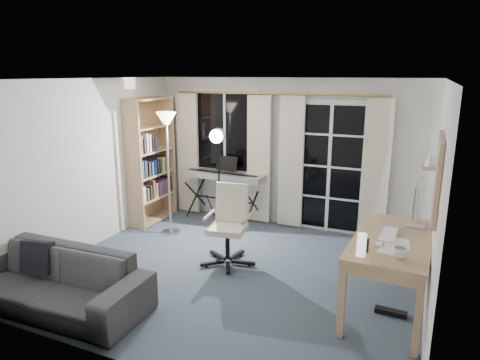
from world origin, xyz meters
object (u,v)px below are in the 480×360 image
at_px(monitor, 418,200).
at_px(keyboard_piano, 224,176).
at_px(torchiere_lamp, 167,137).
at_px(studio_light, 218,148).
at_px(mug, 400,252).
at_px(desk, 392,247).
at_px(sofa, 51,271).
at_px(office_chair, 230,217).
at_px(bookshelf, 148,164).

bearing_deg(monitor, keyboard_piano, 157.92).
distance_m(torchiere_lamp, studio_light, 0.78).
bearing_deg(keyboard_piano, mug, -35.64).
bearing_deg(desk, keyboard_piano, 149.57).
height_order(torchiere_lamp, sofa, torchiere_lamp).
bearing_deg(studio_light, desk, -36.90).
height_order(keyboard_piano, office_chair, keyboard_piano).
bearing_deg(mug, torchiere_lamp, 156.89).
bearing_deg(keyboard_piano, sofa, -95.30).
bearing_deg(desk, office_chair, 170.52).
bearing_deg(studio_light, office_chair, -65.75).
relative_size(keyboard_piano, studio_light, 0.85).
height_order(bookshelf, office_chair, bookshelf).
relative_size(office_chair, desk, 0.68).
xyz_separation_m(keyboard_piano, mug, (2.94, -2.33, 0.09)).
relative_size(studio_light, sofa, 0.80).
bearing_deg(torchiere_lamp, keyboard_piano, 58.81).
xyz_separation_m(studio_light, sofa, (-0.62, -2.73, -0.94)).
bearing_deg(keyboard_piano, desk, -30.05).
distance_m(bookshelf, office_chair, 2.18).
bearing_deg(sofa, office_chair, 54.66).
distance_m(torchiere_lamp, sofa, 2.64).
bearing_deg(torchiere_lamp, desk, -16.21).
height_order(desk, mug, mug).
xyz_separation_m(desk, monitor, (0.20, 0.45, 0.41)).
relative_size(office_chair, mug, 7.92).
xyz_separation_m(studio_light, mug, (2.78, -1.82, -0.48)).
xyz_separation_m(monitor, mug, (-0.10, -0.95, -0.24)).
height_order(torchiere_lamp, mug, torchiere_lamp).
xyz_separation_m(studio_light, monitor, (2.88, -0.87, -0.24)).
xyz_separation_m(bookshelf, studio_light, (1.32, -0.03, 0.37)).
distance_m(bookshelf, desk, 4.24).
bearing_deg(office_chair, keyboard_piano, 110.34).
distance_m(keyboard_piano, desk, 3.38).
bearing_deg(office_chair, sofa, -132.54).
xyz_separation_m(torchiere_lamp, sofa, (0.06, -2.39, -1.12)).
bearing_deg(bookshelf, keyboard_piano, 22.65).
bearing_deg(mug, studio_light, 146.81).
xyz_separation_m(keyboard_piano, studio_light, (0.16, -0.51, 0.57)).
relative_size(torchiere_lamp, mug, 14.32).
relative_size(desk, mug, 11.61).
bearing_deg(torchiere_lamp, monitor, -8.42).
xyz_separation_m(bookshelf, desk, (4.01, -1.35, -0.28)).
height_order(bookshelf, mug, bookshelf).
bearing_deg(studio_light, keyboard_piano, 96.34).
bearing_deg(desk, sofa, -154.45).
bearing_deg(torchiere_lamp, sofa, -88.61).
distance_m(torchiere_lamp, keyboard_piano, 1.25).
relative_size(studio_light, monitor, 2.89).
distance_m(bookshelf, studio_light, 1.37).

